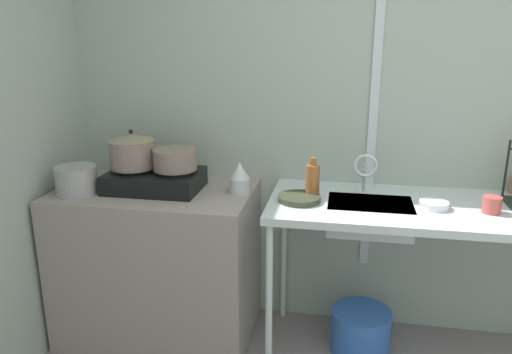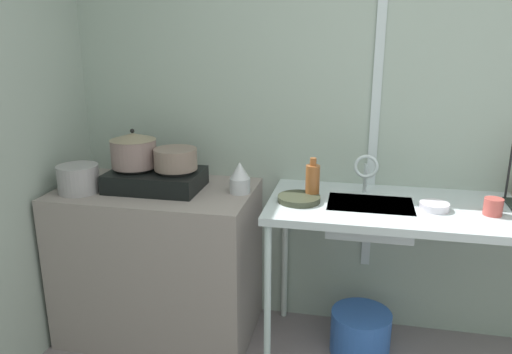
{
  "view_description": "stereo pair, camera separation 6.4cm",
  "coord_description": "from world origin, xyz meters",
  "px_view_note": "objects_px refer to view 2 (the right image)",
  "views": [
    {
      "loc": [
        -0.34,
        -1.12,
        1.76
      ],
      "look_at": [
        -0.8,
        1.39,
        1.01
      ],
      "focal_mm": 34.79,
      "sensor_mm": 36.0,
      "label": 1
    },
    {
      "loc": [
        -0.28,
        -1.1,
        1.76
      ],
      "look_at": [
        -0.8,
        1.39,
        1.01
      ],
      "focal_mm": 34.79,
      "sensor_mm": 36.0,
      "label": 2
    }
  ],
  "objects_px": {
    "cup_by_rack": "(493,207)",
    "small_bowl_on_drainboard": "(434,206)",
    "pot_beside_stove": "(78,179)",
    "sink_basin": "(369,218)",
    "pot_on_right_burner": "(176,159)",
    "pot_on_left_burner": "(134,150)",
    "frying_pan": "(299,199)",
    "stove": "(156,179)",
    "percolator": "(240,178)",
    "bottle_by_sink": "(313,181)",
    "bucket_on_floor": "(360,332)",
    "faucet": "(366,169)"
  },
  "relations": [
    {
      "from": "frying_pan",
      "to": "small_bowl_on_drainboard",
      "type": "distance_m",
      "value": 0.67
    },
    {
      "from": "stove",
      "to": "percolator",
      "type": "relative_size",
      "value": 2.95
    },
    {
      "from": "stove",
      "to": "sink_basin",
      "type": "xyz_separation_m",
      "value": [
        1.18,
        -0.01,
        -0.13
      ]
    },
    {
      "from": "pot_beside_stove",
      "to": "percolator",
      "type": "height_order",
      "value": "percolator"
    },
    {
      "from": "pot_on_left_burner",
      "to": "bottle_by_sink",
      "type": "height_order",
      "value": "pot_on_left_burner"
    },
    {
      "from": "pot_on_right_burner",
      "to": "cup_by_rack",
      "type": "bearing_deg",
      "value": -1.94
    },
    {
      "from": "pot_on_left_burner",
      "to": "pot_beside_stove",
      "type": "height_order",
      "value": "pot_on_left_burner"
    },
    {
      "from": "frying_pan",
      "to": "stove",
      "type": "bearing_deg",
      "value": 176.28
    },
    {
      "from": "stove",
      "to": "percolator",
      "type": "height_order",
      "value": "percolator"
    },
    {
      "from": "percolator",
      "to": "bottle_by_sink",
      "type": "relative_size",
      "value": 0.79
    },
    {
      "from": "pot_on_left_burner",
      "to": "percolator",
      "type": "bearing_deg",
      "value": 2.55
    },
    {
      "from": "pot_beside_stove",
      "to": "small_bowl_on_drainboard",
      "type": "xyz_separation_m",
      "value": [
        1.88,
        0.1,
        -0.06
      ]
    },
    {
      "from": "pot_on_left_burner",
      "to": "faucet",
      "type": "distance_m",
      "value": 1.28
    },
    {
      "from": "sink_basin",
      "to": "bottle_by_sink",
      "type": "bearing_deg",
      "value": 174.76
    },
    {
      "from": "pot_on_left_burner",
      "to": "pot_on_right_burner",
      "type": "relative_size",
      "value": 1.08
    },
    {
      "from": "frying_pan",
      "to": "bucket_on_floor",
      "type": "bearing_deg",
      "value": 10.06
    },
    {
      "from": "stove",
      "to": "faucet",
      "type": "relative_size",
      "value": 2.23
    },
    {
      "from": "stove",
      "to": "bottle_by_sink",
      "type": "bearing_deg",
      "value": 1.2
    },
    {
      "from": "sink_basin",
      "to": "bottle_by_sink",
      "type": "distance_m",
      "value": 0.35
    },
    {
      "from": "pot_beside_stove",
      "to": "sink_basin",
      "type": "bearing_deg",
      "value": 4.85
    },
    {
      "from": "stove",
      "to": "pot_on_right_burner",
      "type": "xyz_separation_m",
      "value": [
        0.12,
        -0.0,
        0.12
      ]
    },
    {
      "from": "small_bowl_on_drainboard",
      "to": "bottle_by_sink",
      "type": "distance_m",
      "value": 0.62
    },
    {
      "from": "bottle_by_sink",
      "to": "stove",
      "type": "bearing_deg",
      "value": -178.8
    },
    {
      "from": "pot_on_left_burner",
      "to": "frying_pan",
      "type": "xyz_separation_m",
      "value": [
        0.94,
        -0.05,
        -0.2
      ]
    },
    {
      "from": "pot_beside_stove",
      "to": "sink_basin",
      "type": "height_order",
      "value": "pot_beside_stove"
    },
    {
      "from": "pot_beside_stove",
      "to": "bottle_by_sink",
      "type": "distance_m",
      "value": 1.28
    },
    {
      "from": "frying_pan",
      "to": "pot_beside_stove",
      "type": "bearing_deg",
      "value": -175.74
    },
    {
      "from": "small_bowl_on_drainboard",
      "to": "stove",
      "type": "bearing_deg",
      "value": 178.52
    },
    {
      "from": "cup_by_rack",
      "to": "bottle_by_sink",
      "type": "xyz_separation_m",
      "value": [
        -0.88,
        0.07,
        0.05
      ]
    },
    {
      "from": "stove",
      "to": "small_bowl_on_drainboard",
      "type": "height_order",
      "value": "stove"
    },
    {
      "from": "sink_basin",
      "to": "frying_pan",
      "type": "bearing_deg",
      "value": -173.21
    },
    {
      "from": "pot_on_right_burner",
      "to": "cup_by_rack",
      "type": "distance_m",
      "value": 1.64
    },
    {
      "from": "bottle_by_sink",
      "to": "cup_by_rack",
      "type": "bearing_deg",
      "value": -4.78
    },
    {
      "from": "pot_on_right_burner",
      "to": "bucket_on_floor",
      "type": "xyz_separation_m",
      "value": [
        1.05,
        0.01,
        -0.96
      ]
    },
    {
      "from": "pot_beside_stove",
      "to": "cup_by_rack",
      "type": "height_order",
      "value": "pot_beside_stove"
    },
    {
      "from": "cup_by_rack",
      "to": "small_bowl_on_drainboard",
      "type": "distance_m",
      "value": 0.27
    },
    {
      "from": "faucet",
      "to": "bucket_on_floor",
      "type": "relative_size",
      "value": 0.68
    },
    {
      "from": "sink_basin",
      "to": "small_bowl_on_drainboard",
      "type": "xyz_separation_m",
      "value": [
        0.31,
        -0.03,
        0.1
      ]
    },
    {
      "from": "pot_on_right_burner",
      "to": "cup_by_rack",
      "type": "relative_size",
      "value": 2.66
    },
    {
      "from": "pot_on_left_burner",
      "to": "percolator",
      "type": "height_order",
      "value": "pot_on_left_burner"
    },
    {
      "from": "cup_by_rack",
      "to": "percolator",
      "type": "bearing_deg",
      "value": 176.32
    },
    {
      "from": "stove",
      "to": "small_bowl_on_drainboard",
      "type": "xyz_separation_m",
      "value": [
        1.49,
        -0.04,
        -0.04
      ]
    },
    {
      "from": "percolator",
      "to": "frying_pan",
      "type": "relative_size",
      "value": 0.78
    },
    {
      "from": "percolator",
      "to": "frying_pan",
      "type": "bearing_deg",
      "value": -13.36
    },
    {
      "from": "pot_beside_stove",
      "to": "cup_by_rack",
      "type": "relative_size",
      "value": 2.49
    },
    {
      "from": "pot_beside_stove",
      "to": "bucket_on_floor",
      "type": "relative_size",
      "value": 0.66
    },
    {
      "from": "pot_on_right_burner",
      "to": "sink_basin",
      "type": "relative_size",
      "value": 0.55
    },
    {
      "from": "cup_by_rack",
      "to": "small_bowl_on_drainboard",
      "type": "height_order",
      "value": "cup_by_rack"
    },
    {
      "from": "faucet",
      "to": "pot_on_left_burner",
      "type": "bearing_deg",
      "value": -174.64
    },
    {
      "from": "sink_basin",
      "to": "small_bowl_on_drainboard",
      "type": "height_order",
      "value": "small_bowl_on_drainboard"
    }
  ]
}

